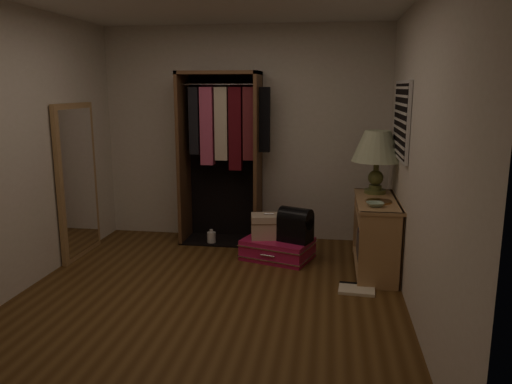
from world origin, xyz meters
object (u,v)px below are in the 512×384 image
Objects in this scene: console_bookshelf at (375,232)px; train_case at (269,226)px; black_bag at (295,224)px; white_jug at (211,238)px; open_wardrobe at (223,142)px; floor_mirror at (78,181)px; table_lamp at (377,148)px; pink_suitcase at (278,249)px.

console_bookshelf is 2.60× the size of train_case.
white_jug is (-1.05, 0.45, -0.34)m from black_bag.
train_case is 0.32m from black_bag.
open_wardrobe is 1.17m from white_jug.
floor_mirror is (-3.24, -0.04, 0.46)m from console_bookshelf.
floor_mirror is 3.95× the size of train_case.
open_wardrobe is 1.81m from table_lamp.
floor_mirror is 4.21× the size of black_bag.
table_lamp is at bearing 89.02° from console_bookshelf.
black_bag is at bearing -25.61° from train_case.
open_wardrobe is 1.21× the size of floor_mirror.
black_bag is (0.20, -0.05, 0.30)m from pink_suitcase.
open_wardrobe reaches higher than pink_suitcase.
console_bookshelf is 1.30× the size of pink_suitcase.
white_jug is at bearing 171.67° from table_lamp.
console_bookshelf is at bearing 14.65° from black_bag.
console_bookshelf is at bearing -90.98° from table_lamp.
black_bag is (2.40, 0.15, -0.43)m from floor_mirror.
pink_suitcase reaches higher than white_jug.
pink_suitcase is 0.94m from white_jug.
table_lamp reaches higher than console_bookshelf.
white_jug is at bearing 23.84° from floor_mirror.
table_lamp is at bearing -8.33° from white_jug.
train_case is (0.62, -0.54, -0.87)m from open_wardrobe.
floor_mirror is 9.33× the size of white_jug.
pink_suitcase is 0.27m from train_case.
black_bag is at bearing 4.10° from pink_suitcase.
console_bookshelf is at bearing -22.63° from open_wardrobe.
table_lamp is (0.84, 0.17, 0.82)m from black_bag.
open_wardrobe is 1.37m from black_bag.
white_jug is at bearing 163.39° from console_bookshelf.
white_jug is at bearing -126.76° from open_wardrobe.
console_bookshelf reaches higher than pink_suitcase.
console_bookshelf reaches higher than white_jug.
floor_mirror is 1.97× the size of pink_suitcase.
console_bookshelf is at bearing 9.08° from pink_suitcase.
white_jug is (-1.88, 0.28, -1.16)m from table_lamp.
white_jug is (-0.74, 0.37, -0.28)m from train_case.
table_lamp is (3.24, 0.32, 0.39)m from floor_mirror.
console_bookshelf is 0.55× the size of open_wardrobe.
pink_suitcase is 0.37m from black_bag.
open_wardrobe reaches higher than table_lamp.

